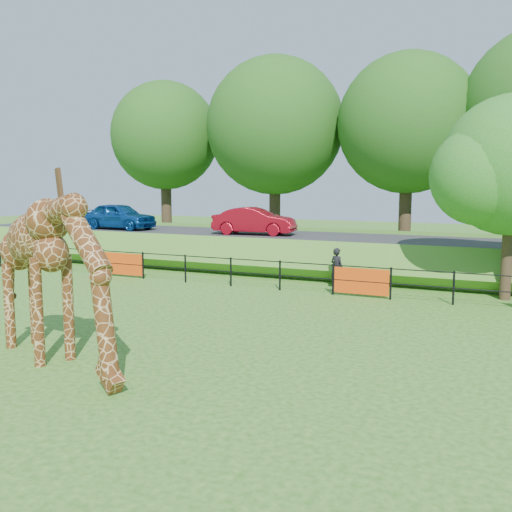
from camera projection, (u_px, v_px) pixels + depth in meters
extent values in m
plane|color=#2A5E17|center=(154.00, 349.00, 13.54)|extent=(90.00, 90.00, 0.00)
cube|color=#2A5E17|center=(338.00, 250.00, 27.46)|extent=(40.00, 9.00, 1.30)
cube|color=#2B2B2D|center=(329.00, 238.00, 26.01)|extent=(40.00, 5.00, 0.12)
imported|color=#134B9C|center=(119.00, 216.00, 30.14)|extent=(4.19, 1.89, 1.40)
imported|color=maroon|center=(254.00, 221.00, 27.10)|extent=(4.05, 1.80, 1.29)
imported|color=black|center=(337.00, 268.00, 21.05)|extent=(0.65, 0.56, 1.52)
cylinder|color=#372819|center=(507.00, 252.00, 18.94)|extent=(0.36, 0.36, 3.20)
sphere|color=#28651C|center=(512.00, 165.00, 18.57)|extent=(4.60, 4.60, 4.60)
sphere|color=#28651C|center=(480.00, 176.00, 18.37)|extent=(3.22, 3.22, 3.22)
cylinder|color=#372819|center=(166.00, 203.00, 38.81)|extent=(0.70, 0.70, 5.00)
sphere|color=#174A13|center=(165.00, 136.00, 38.23)|extent=(7.20, 7.20, 7.20)
cylinder|color=#372819|center=(275.00, 205.00, 35.54)|extent=(0.70, 0.70, 5.00)
sphere|color=#174A13|center=(275.00, 126.00, 34.92)|extent=(8.40, 8.40, 8.40)
cylinder|color=#372819|center=(405.00, 207.00, 32.27)|extent=(0.70, 0.70, 5.00)
sphere|color=#174A13|center=(408.00, 123.00, 31.67)|extent=(7.80, 7.80, 7.80)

